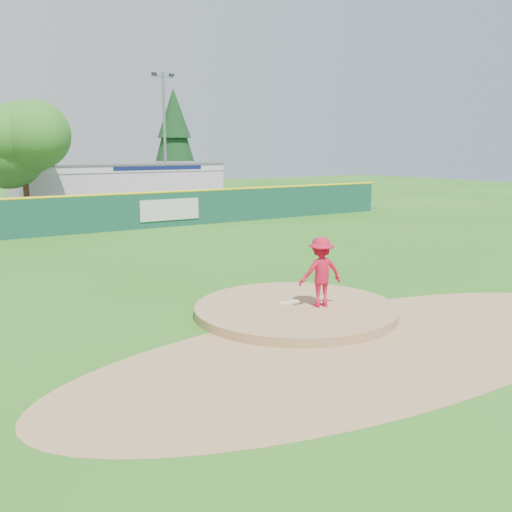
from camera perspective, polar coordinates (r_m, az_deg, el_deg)
ground at (r=15.67m, az=3.96°, el=-5.83°), size 120.00×120.00×0.00m
pitchers_mound at (r=15.67m, az=3.96°, el=-5.83°), size 5.50×5.50×0.50m
pitching_rubber at (r=15.83m, az=3.33°, el=-4.64°), size 0.60×0.15×0.04m
infield_dirt_arc at (r=13.50m, az=11.64°, el=-8.78°), size 15.40×15.40×0.01m
parking_lot at (r=40.31m, az=-19.55°, el=3.80°), size 44.00×16.00×0.02m
pitcher at (r=15.39m, az=6.49°, el=-1.60°), size 1.33×0.93×1.89m
van at (r=36.33m, az=-17.73°, el=4.36°), size 5.56×3.51×1.43m
pool_building_grp at (r=46.60m, az=-13.87°, el=7.01°), size 15.20×8.20×3.31m
fence_banners at (r=30.88m, az=-20.04°, el=3.67°), size 17.00×0.04×1.20m
outfield_fence at (r=31.54m, az=-15.89°, el=4.20°), size 40.00×0.14×2.07m
deciduous_tree at (r=37.69m, az=-22.28°, el=10.11°), size 5.60×5.60×7.36m
conifer_tree at (r=52.84m, az=-8.17°, el=11.82°), size 4.40×4.40×9.50m
light_pole_right at (r=44.82m, az=-9.12°, el=12.01°), size 1.75×0.25×10.00m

